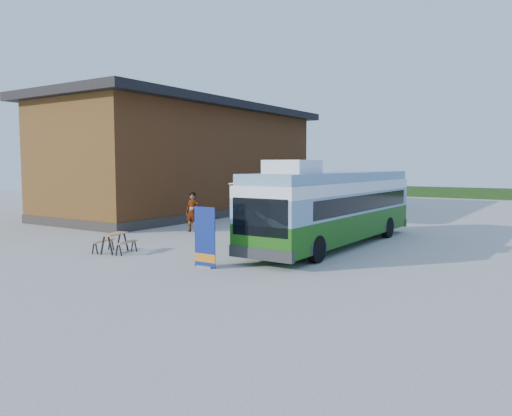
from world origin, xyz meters
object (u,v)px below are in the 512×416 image
Objects in this scene: person_b at (257,200)px; slurry_tanker at (353,191)px; banner at (205,243)px; bus at (335,205)px; person_a at (193,212)px; picnic_table at (114,238)px.

person_b is 10.01m from slurry_tanker.
slurry_tanker reaches higher than banner.
bus is at bearing 76.32° from banner.
bus reaches higher than slurry_tanker.
slurry_tanker is at bearing 76.00° from person_a.
banner is 1.02× the size of person_b.
bus is 6.80m from banner.
bus is 1.93× the size of slurry_tanker.
picnic_table is 24.67m from slurry_tanker.
person_a is (-7.79, -0.01, -0.69)m from bus.
person_a reaches higher than picnic_table.
banner is at bearing -89.61° from slurry_tanker.
picnic_table is (-4.67, 0.23, -0.26)m from banner.
slurry_tanker is at bearing 78.19° from picnic_table.
banner is (-1.66, -6.53, -0.88)m from bus.
banner is 1.00× the size of person_a.
banner is at bearing -57.59° from person_a.
picnic_table is at bearing -87.82° from person_a.
person_a is (-1.45, 6.29, 0.44)m from picnic_table.
picnic_table is at bearing 36.37° from person_b.
person_a is at bearing -179.30° from bus.
person_a reaches higher than banner.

